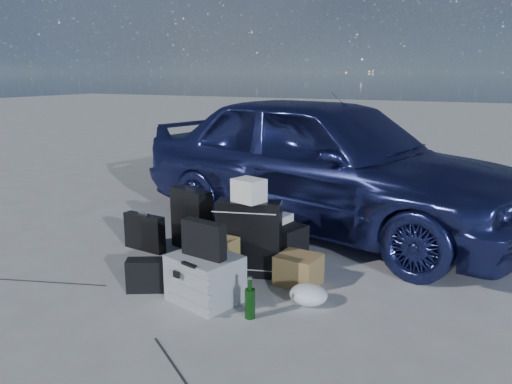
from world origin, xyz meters
TOP-DOWN VIEW (x-y plane):
  - ground at (0.00, 0.00)m, footprint 60.00×60.00m
  - car at (0.44, 2.18)m, footprint 4.87×2.91m
  - pelican_case at (0.24, -0.08)m, footprint 0.61×0.54m
  - laptop_bag at (0.25, -0.10)m, footprint 0.39×0.15m
  - briefcase at (-0.93, 0.64)m, footprint 0.48×0.16m
  - suitcase_left at (-0.51, 0.87)m, footprint 0.51×0.33m
  - suitcase_right at (0.31, 0.54)m, footprint 0.60×0.35m
  - white_carton at (0.32, 0.52)m, footprint 0.30×0.26m
  - duffel_bag at (0.29, 0.95)m, footprint 0.82×0.53m
  - flat_box_white at (0.28, 0.95)m, footprint 0.47×0.39m
  - flat_box_black at (0.30, 0.94)m, footprint 0.34×0.29m
  - kraft_bag at (0.16, 0.27)m, footprint 0.32×0.21m
  - cardboard_box at (0.78, 0.53)m, footprint 0.37×0.33m
  - plastic_bag at (1.00, 0.20)m, footprint 0.34×0.31m
  - messenger_bag at (-0.26, -0.13)m, footprint 0.41×0.31m
  - green_bottle at (0.69, -0.19)m, footprint 0.10×0.10m

SIDE VIEW (x-z plane):
  - ground at x=0.00m, z-range 0.00..0.00m
  - plastic_bag at x=1.00m, z-range 0.00..0.16m
  - cardboard_box at x=0.78m, z-range 0.00..0.26m
  - messenger_bag at x=-0.26m, z-range 0.00..0.27m
  - green_bottle at x=0.69m, z-range 0.00..0.31m
  - briefcase at x=-0.93m, z-range 0.00..0.37m
  - pelican_case at x=0.24m, z-range 0.00..0.37m
  - duffel_bag at x=0.29m, z-range 0.00..0.38m
  - kraft_bag at x=0.16m, z-range 0.00..0.40m
  - suitcase_left at x=-0.51m, z-range 0.00..0.63m
  - suitcase_right at x=0.31m, z-range 0.00..0.67m
  - flat_box_white at x=0.28m, z-range 0.38..0.46m
  - flat_box_black at x=0.30m, z-range 0.46..0.52m
  - laptop_bag at x=0.25m, z-range 0.37..0.65m
  - white_carton at x=0.32m, z-range 0.67..0.87m
  - car at x=0.44m, z-range 0.00..1.55m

